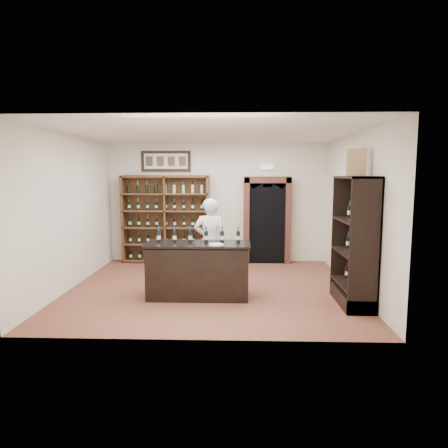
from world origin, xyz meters
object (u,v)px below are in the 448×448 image
(wine_shelf, at_px, (166,219))
(counter_bottle_0, at_px, (159,236))
(side_cabinet, at_px, (355,261))
(shopkeeper, at_px, (210,241))
(wine_crate, at_px, (357,162))
(tasting_counter, at_px, (198,270))

(wine_shelf, relative_size, counter_bottle_0, 7.33)
(wine_shelf, relative_size, side_cabinet, 1.00)
(shopkeeper, bearing_deg, wine_shelf, -63.32)
(wine_shelf, relative_size, wine_crate, 4.83)
(wine_shelf, relative_size, shopkeeper, 1.26)
(tasting_counter, xyz_separation_m, side_cabinet, (2.72, -0.30, 0.26))
(shopkeeper, height_order, wine_crate, wine_crate)
(counter_bottle_0, bearing_deg, tasting_counter, -4.39)
(tasting_counter, relative_size, wine_crate, 4.13)
(tasting_counter, xyz_separation_m, counter_bottle_0, (-0.72, 0.06, 0.61))
(wine_shelf, bearing_deg, shopkeeper, -58.04)
(side_cabinet, bearing_deg, wine_shelf, 139.79)
(wine_shelf, xyz_separation_m, counter_bottle_0, (0.38, -2.88, 0.01))
(tasting_counter, relative_size, counter_bottle_0, 6.27)
(wine_shelf, height_order, tasting_counter, wine_shelf)
(shopkeeper, bearing_deg, counter_bottle_0, 40.22)
(counter_bottle_0, height_order, wine_crate, wine_crate)
(side_cabinet, bearing_deg, shopkeeper, 154.39)
(wine_shelf, height_order, shopkeeper, wine_shelf)
(tasting_counter, bearing_deg, side_cabinet, -6.28)
(wine_shelf, distance_m, tasting_counter, 3.19)
(counter_bottle_0, distance_m, shopkeeper, 1.26)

